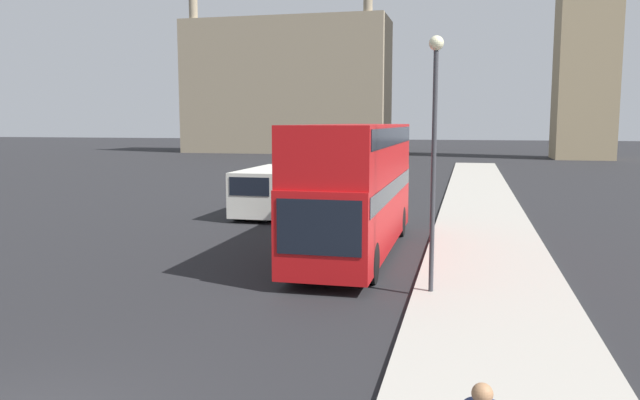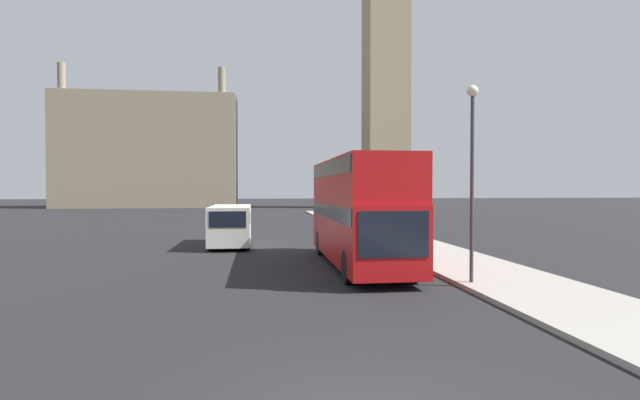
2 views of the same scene
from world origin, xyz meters
TOP-DOWN VIEW (x-y plane):
  - building_block_distant at (-19.40, 80.40)m, footprint 29.00×10.00m
  - red_double_decker_bus at (2.68, 13.31)m, footprint 2.53×10.56m
  - white_van at (-2.85, 21.15)m, footprint 2.16×6.01m
  - street_lamp at (5.44, 8.70)m, footprint 0.36×0.36m

SIDE VIEW (x-z plane):
  - white_van at x=-2.85m, z-range 0.09..2.30m
  - red_double_decker_bus at x=2.68m, z-range 0.26..4.58m
  - street_lamp at x=5.44m, z-range 1.08..7.40m
  - building_block_distant at x=-19.40m, z-range -2.03..20.79m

